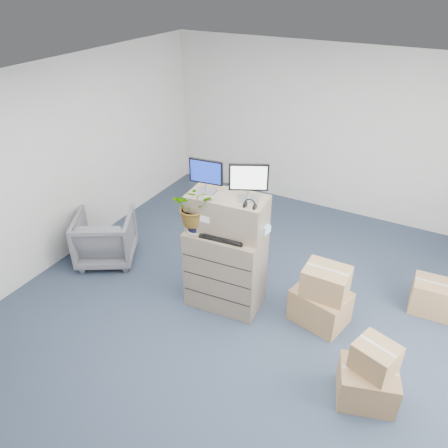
# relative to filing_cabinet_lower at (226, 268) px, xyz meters

# --- Properties ---
(ground) EXTENTS (7.00, 7.00, 0.00)m
(ground) POSITION_rel_filing_cabinet_lower_xyz_m (0.38, -0.35, -0.54)
(ground) COLOR #2A374B
(ground) RESTS_ON ground
(wall_back) EXTENTS (6.00, 0.02, 2.80)m
(wall_back) POSITION_rel_filing_cabinet_lower_xyz_m (0.38, 3.16, 0.86)
(wall_back) COLOR beige
(wall_back) RESTS_ON ground
(filing_cabinet_lower) EXTENTS (0.97, 0.64, 1.08)m
(filing_cabinet_lower) POSITION_rel_filing_cabinet_lower_xyz_m (0.00, 0.00, 0.00)
(filing_cabinet_lower) COLOR gray
(filing_cabinet_lower) RESTS_ON ground
(filing_cabinet_upper) EXTENTS (0.96, 0.54, 0.46)m
(filing_cabinet_upper) POSITION_rel_filing_cabinet_lower_xyz_m (-0.00, 0.05, 0.77)
(filing_cabinet_upper) COLOR gray
(filing_cabinet_upper) RESTS_ON filing_cabinet_lower
(monitor_left) EXTENTS (0.41, 0.18, 0.40)m
(monitor_left) POSITION_rel_filing_cabinet_lower_xyz_m (-0.27, 0.03, 1.22)
(monitor_left) COLOR #99999E
(monitor_left) RESTS_ON filing_cabinet_upper
(monitor_right) EXTENTS (0.41, 0.25, 0.43)m
(monitor_right) POSITION_rel_filing_cabinet_lower_xyz_m (0.24, 0.08, 1.24)
(monitor_right) COLOR #99999E
(monitor_right) RESTS_ON filing_cabinet_upper
(headphones) EXTENTS (0.14, 0.03, 0.14)m
(headphones) POSITION_rel_filing_cabinet_lower_xyz_m (0.34, -0.07, 1.04)
(headphones) COLOR black
(headphones) RESTS_ON filing_cabinet_upper
(keyboard) EXTENTS (0.56, 0.28, 0.03)m
(keyboard) POSITION_rel_filing_cabinet_lower_xyz_m (0.04, -0.12, 0.55)
(keyboard) COLOR black
(keyboard) RESTS_ON filing_cabinet_lower
(mouse) EXTENTS (0.10, 0.06, 0.03)m
(mouse) POSITION_rel_filing_cabinet_lower_xyz_m (0.35, -0.06, 0.55)
(mouse) COLOR silver
(mouse) RESTS_ON filing_cabinet_lower
(water_bottle) EXTENTS (0.08, 0.08, 0.27)m
(water_bottle) POSITION_rel_filing_cabinet_lower_xyz_m (0.09, 0.03, 0.67)
(water_bottle) COLOR gray
(water_bottle) RESTS_ON filing_cabinet_lower
(phone_dock) EXTENTS (0.06, 0.05, 0.12)m
(phone_dock) POSITION_rel_filing_cabinet_lower_xyz_m (-0.00, 0.04, 0.58)
(phone_dock) COLOR silver
(phone_dock) RESTS_ON filing_cabinet_lower
(external_drive) EXTENTS (0.25, 0.21, 0.06)m
(external_drive) POSITION_rel_filing_cabinet_lower_xyz_m (0.28, 0.14, 0.57)
(external_drive) COLOR black
(external_drive) RESTS_ON filing_cabinet_lower
(tissue_box) EXTENTS (0.25, 0.16, 0.09)m
(tissue_box) POSITION_rel_filing_cabinet_lower_xyz_m (0.38, 0.13, 0.65)
(tissue_box) COLOR #3D83D2
(tissue_box) RESTS_ON external_drive
(potted_plant) EXTENTS (0.60, 0.63, 0.48)m
(potted_plant) POSITION_rel_filing_cabinet_lower_xyz_m (-0.34, -0.14, 0.81)
(potted_plant) COLOR #A4C09B
(potted_plant) RESTS_ON filing_cabinet_lower
(office_chair) EXTENTS (1.07, 1.05, 0.82)m
(office_chair) POSITION_rel_filing_cabinet_lower_xyz_m (-2.00, 0.00, -0.13)
(office_chair) COLOR #5C5B60
(office_chair) RESTS_ON ground
(cardboard_boxes) EXTENTS (1.93, 2.24, 0.80)m
(cardboard_boxes) POSITION_rel_filing_cabinet_lower_xyz_m (1.71, 0.17, -0.23)
(cardboard_boxes) COLOR #977449
(cardboard_boxes) RESTS_ON ground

